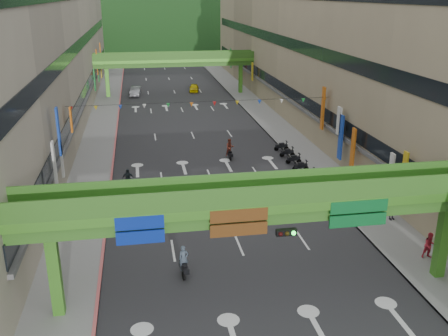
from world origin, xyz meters
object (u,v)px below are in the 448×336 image
(scooter_rider_near, at_px, (184,262))
(scooter_rider_mid, at_px, (230,149))
(car_yellow, at_px, (194,88))
(car_silver, at_px, (136,91))
(pedestrian_red, at_px, (429,248))
(overpass_near, at_px, (282,215))

(scooter_rider_near, bearing_deg, scooter_rider_mid, 72.41)
(car_yellow, bearing_deg, car_silver, -160.34)
(car_yellow, bearing_deg, pedestrian_red, -73.54)
(car_silver, bearing_deg, scooter_rider_near, -80.81)
(scooter_rider_near, distance_m, scooter_rider_mid, 22.60)
(scooter_rider_near, height_order, scooter_rider_mid, scooter_rider_mid)
(scooter_rider_near, height_order, pedestrian_red, scooter_rider_near)
(scooter_rider_mid, bearing_deg, scooter_rider_near, -107.59)
(car_yellow, relative_size, pedestrian_red, 2.22)
(pedestrian_red, bearing_deg, car_yellow, 101.38)
(car_yellow, xyz_separation_m, pedestrian_red, (8.28, -59.60, 0.21))
(scooter_rider_near, bearing_deg, car_yellow, 82.81)
(car_silver, relative_size, pedestrian_red, 2.61)
(overpass_near, relative_size, car_silver, 6.14)
(overpass_near, distance_m, scooter_rider_near, 7.44)
(car_silver, height_order, car_yellow, car_silver)
(scooter_rider_near, relative_size, scooter_rider_mid, 0.91)
(scooter_rider_near, distance_m, pedestrian_red, 15.71)
(scooter_rider_mid, distance_m, pedestrian_red, 24.08)
(scooter_rider_near, bearing_deg, overpass_near, -34.73)
(scooter_rider_mid, distance_m, car_yellow, 37.22)
(car_silver, relative_size, car_yellow, 1.17)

